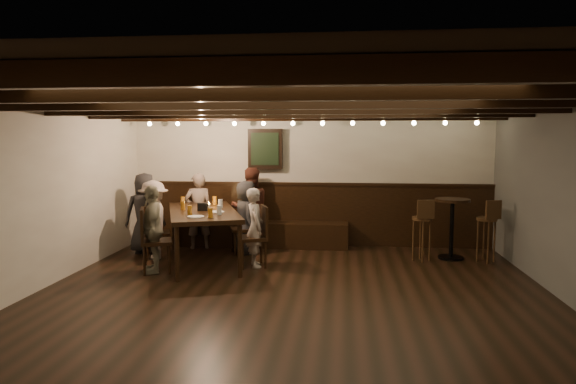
# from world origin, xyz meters

# --- Properties ---
(room) EXTENTS (7.00, 7.00, 7.00)m
(room) POSITION_xyz_m (-0.29, 2.21, 1.07)
(room) COLOR black
(room) RESTS_ON ground
(dining_table) EXTENTS (1.68, 2.41, 0.82)m
(dining_table) POSITION_xyz_m (-1.57, 1.95, 0.76)
(dining_table) COLOR black
(dining_table) RESTS_ON floor
(chair_left_near) EXTENTS (0.51, 0.51, 0.87)m
(chair_left_near) POSITION_xyz_m (-2.40, 2.13, 0.26)
(chair_left_near) COLOR black
(chair_left_near) RESTS_ON floor
(chair_left_far) EXTENTS (0.55, 0.55, 0.94)m
(chair_left_far) POSITION_xyz_m (-2.10, 1.28, 0.29)
(chair_left_far) COLOR black
(chair_left_far) RESTS_ON floor
(chair_right_near) EXTENTS (0.51, 0.51, 0.88)m
(chair_right_near) POSITION_xyz_m (-1.05, 2.62, 0.27)
(chair_right_near) COLOR black
(chair_right_near) RESTS_ON floor
(chair_right_far) EXTENTS (0.54, 0.54, 0.92)m
(chair_right_far) POSITION_xyz_m (-0.74, 1.77, 0.28)
(chair_right_far) COLOR black
(chair_right_far) RESTS_ON floor
(person_bench_left) EXTENTS (0.78, 0.64, 1.37)m
(person_bench_left) POSITION_xyz_m (-2.72, 2.49, 0.68)
(person_bench_left) COLOR #252527
(person_bench_left) RESTS_ON floor
(person_bench_centre) EXTENTS (0.57, 0.47, 1.34)m
(person_bench_centre) POSITION_xyz_m (-1.93, 2.94, 0.67)
(person_bench_centre) COLOR slate
(person_bench_centre) RESTS_ON floor
(person_bench_right) EXTENTS (0.84, 0.75, 1.43)m
(person_bench_right) POSITION_xyz_m (-1.03, 3.10, 0.72)
(person_bench_right) COLOR #5B2B1F
(person_bench_right) RESTS_ON floor
(person_left_near) EXTENTS (0.72, 0.93, 1.27)m
(person_left_near) POSITION_xyz_m (-2.43, 2.12, 0.64)
(person_left_near) COLOR #A7958D
(person_left_near) RESTS_ON floor
(person_left_far) EXTENTS (0.55, 0.81, 1.28)m
(person_left_far) POSITION_xyz_m (-2.12, 1.27, 0.64)
(person_left_far) COLOR gray
(person_left_far) RESTS_ON floor
(person_right_near) EXTENTS (0.57, 0.70, 1.23)m
(person_right_near) POSITION_xyz_m (-1.02, 2.63, 0.62)
(person_right_near) COLOR #272629
(person_right_near) RESTS_ON floor
(person_right_far) EXTENTS (0.42, 0.51, 1.20)m
(person_right_far) POSITION_xyz_m (-0.71, 1.78, 0.60)
(person_right_far) COLOR #B2A296
(person_right_far) RESTS_ON floor
(pint_a) EXTENTS (0.07, 0.07, 0.14)m
(pint_a) POSITION_xyz_m (-2.07, 2.51, 0.89)
(pint_a) COLOR #BF7219
(pint_a) RESTS_ON dining_table
(pint_b) EXTENTS (0.07, 0.07, 0.14)m
(pint_b) POSITION_xyz_m (-1.56, 2.64, 0.89)
(pint_b) COLOR #BF7219
(pint_b) RESTS_ON dining_table
(pint_c) EXTENTS (0.07, 0.07, 0.14)m
(pint_c) POSITION_xyz_m (-1.89, 1.94, 0.89)
(pint_c) COLOR #BF7219
(pint_c) RESTS_ON dining_table
(pint_d) EXTENTS (0.07, 0.07, 0.14)m
(pint_d) POSITION_xyz_m (-1.36, 2.24, 0.89)
(pint_d) COLOR silver
(pint_d) RESTS_ON dining_table
(pint_e) EXTENTS (0.07, 0.07, 0.14)m
(pint_e) POSITION_xyz_m (-1.62, 1.45, 0.89)
(pint_e) COLOR #BF7219
(pint_e) RESTS_ON dining_table
(pint_f) EXTENTS (0.07, 0.07, 0.14)m
(pint_f) POSITION_xyz_m (-1.20, 1.50, 0.89)
(pint_f) COLOR silver
(pint_f) RESTS_ON dining_table
(pint_g) EXTENTS (0.07, 0.07, 0.14)m
(pint_g) POSITION_xyz_m (-1.25, 1.21, 0.89)
(pint_g) COLOR #BF7219
(pint_g) RESTS_ON dining_table
(plate_near) EXTENTS (0.24, 0.24, 0.01)m
(plate_near) POSITION_xyz_m (-1.47, 1.24, 0.83)
(plate_near) COLOR white
(plate_near) RESTS_ON dining_table
(plate_far) EXTENTS (0.24, 0.24, 0.01)m
(plate_far) POSITION_xyz_m (-1.30, 1.73, 0.83)
(plate_far) COLOR white
(plate_far) RESTS_ON dining_table
(condiment_caddy) EXTENTS (0.15, 0.10, 0.12)m
(condiment_caddy) POSITION_xyz_m (-1.55, 1.90, 0.88)
(condiment_caddy) COLOR black
(condiment_caddy) RESTS_ON dining_table
(candle) EXTENTS (0.05, 0.05, 0.05)m
(candle) POSITION_xyz_m (-1.56, 2.27, 0.85)
(candle) COLOR beige
(candle) RESTS_ON dining_table
(high_top_table) EXTENTS (0.55, 0.55, 0.98)m
(high_top_table) POSITION_xyz_m (2.35, 2.60, 0.64)
(high_top_table) COLOR black
(high_top_table) RESTS_ON floor
(bar_stool_left) EXTENTS (0.32, 0.34, 0.99)m
(bar_stool_left) POSITION_xyz_m (1.85, 2.39, 0.37)
(bar_stool_left) COLOR #352310
(bar_stool_left) RESTS_ON floor
(bar_stool_right) EXTENTS (0.35, 0.36, 0.99)m
(bar_stool_right) POSITION_xyz_m (2.85, 2.44, 0.37)
(bar_stool_right) COLOR #352310
(bar_stool_right) RESTS_ON floor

